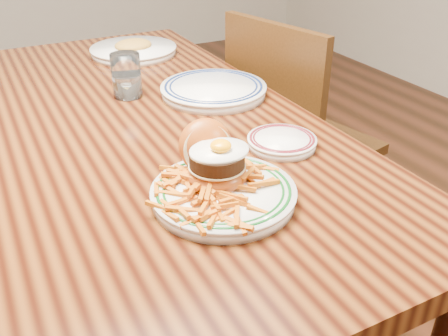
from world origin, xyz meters
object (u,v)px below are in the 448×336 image
table (135,150)px  main_plate (220,180)px  chair_right (293,138)px  side_plate (282,141)px

table → main_plate: main_plate is taller
main_plate → chair_right: bearing=50.9°
side_plate → chair_right: bearing=53.1°
chair_right → side_plate: size_ratio=5.82×
table → chair_right: 0.66m
table → side_plate: size_ratio=10.27×
chair_right → main_plate: (-0.59, -0.58, 0.30)m
table → main_plate: size_ratio=5.65×
chair_right → main_plate: 0.88m
side_plate → main_plate: bearing=-149.2°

